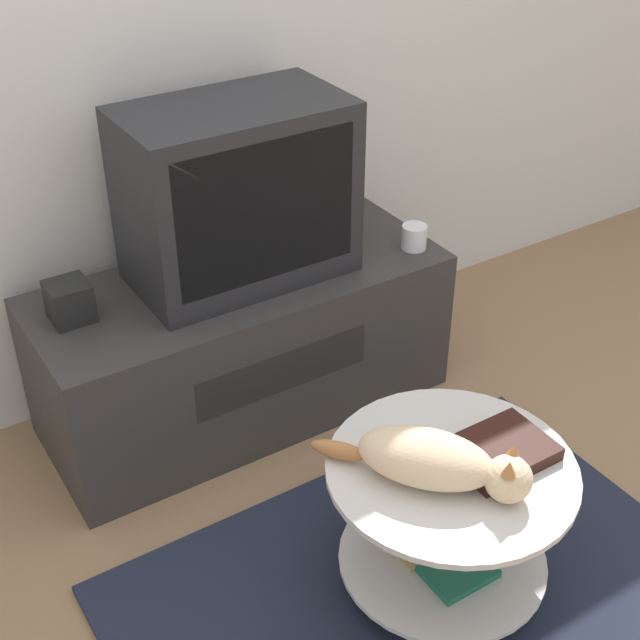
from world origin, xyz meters
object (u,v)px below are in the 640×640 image
at_px(speaker, 70,301).
at_px(cat, 437,461).
at_px(tv, 237,193).
at_px(dvd_box, 500,451).

xyz_separation_m(speaker, cat, (0.52, -1.05, -0.07)).
distance_m(tv, speaker, 0.59).
xyz_separation_m(tv, dvd_box, (0.17, -1.03, -0.33)).
distance_m(dvd_box, cat, 0.20).
height_order(speaker, cat, speaker).
height_order(dvd_box, cat, cat).
relative_size(tv, dvd_box, 2.67).
bearing_deg(speaker, tv, -2.95).
distance_m(tv, cat, 1.06).
distance_m(speaker, cat, 1.17).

